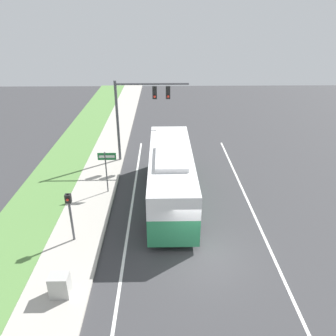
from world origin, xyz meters
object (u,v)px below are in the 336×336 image
(signal_gantry, at_px, (138,106))
(pedestrian_signal, at_px, (70,210))
(street_sign, at_px, (107,165))
(utility_cabinet, at_px, (60,285))
(bus, at_px, (171,174))

(signal_gantry, xyz_separation_m, pedestrian_signal, (-2.82, -10.05, -2.51))
(street_sign, relative_size, utility_cabinet, 2.83)
(bus, height_order, utility_cabinet, bus)
(bus, height_order, signal_gantry, signal_gantry)
(bus, height_order, street_sign, bus)
(bus, distance_m, signal_gantry, 6.91)
(street_sign, bearing_deg, bus, -12.62)
(bus, relative_size, signal_gantry, 1.62)
(bus, relative_size, utility_cabinet, 9.97)
(signal_gantry, relative_size, street_sign, 2.17)
(street_sign, distance_m, utility_cabinet, 8.71)
(signal_gantry, bearing_deg, bus, -69.51)
(bus, xyz_separation_m, utility_cabinet, (-4.72, -7.68, -1.19))
(utility_cabinet, bearing_deg, street_sign, 85.18)
(signal_gantry, distance_m, street_sign, 5.91)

